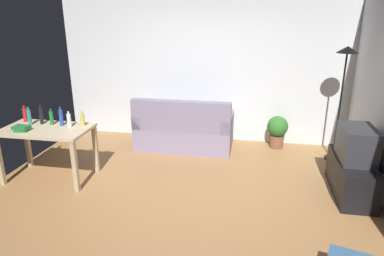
# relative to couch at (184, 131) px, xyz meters

# --- Properties ---
(ground_plane) EXTENTS (5.20, 4.40, 0.02)m
(ground_plane) POSITION_rel_couch_xyz_m (0.24, -1.59, -0.32)
(ground_plane) COLOR #9E7042
(wall_rear) EXTENTS (5.20, 0.10, 2.70)m
(wall_rear) POSITION_rel_couch_xyz_m (0.24, 0.61, 1.04)
(wall_rear) COLOR silver
(wall_rear) RESTS_ON ground_plane
(couch) EXTENTS (1.65, 0.84, 0.92)m
(couch) POSITION_rel_couch_xyz_m (0.00, 0.00, 0.00)
(couch) COLOR gray
(couch) RESTS_ON ground_plane
(tv_stand) EXTENTS (0.44, 1.10, 0.48)m
(tv_stand) POSITION_rel_couch_xyz_m (2.49, -1.19, -0.07)
(tv_stand) COLOR black
(tv_stand) RESTS_ON ground_plane
(tv) EXTENTS (0.41, 0.60, 0.44)m
(tv) POSITION_rel_couch_xyz_m (2.49, -1.19, 0.39)
(tv) COLOR #2D2D33
(tv) RESTS_ON tv_stand
(torchiere_lamp) EXTENTS (0.32, 0.32, 1.81)m
(torchiere_lamp) POSITION_rel_couch_xyz_m (2.49, -0.05, 1.10)
(torchiere_lamp) COLOR black
(torchiere_lamp) RESTS_ON ground_plane
(desk) EXTENTS (1.20, 0.70, 0.76)m
(desk) POSITION_rel_couch_xyz_m (-1.65, -1.49, 0.34)
(desk) COLOR #C6B28E
(desk) RESTS_ON ground_plane
(potted_plant) EXTENTS (0.36, 0.36, 0.57)m
(potted_plant) POSITION_rel_couch_xyz_m (1.60, 0.31, 0.02)
(potted_plant) COLOR brown
(potted_plant) RESTS_ON ground_plane
(bottle_red) EXTENTS (0.06, 0.06, 0.24)m
(bottle_red) POSITION_rel_couch_xyz_m (-2.11, -1.27, 0.56)
(bottle_red) COLOR #AD2323
(bottle_red) RESTS_ON desk
(bottle_tall) EXTENTS (0.05, 0.05, 0.26)m
(bottle_tall) POSITION_rel_couch_xyz_m (-1.95, -1.39, 0.57)
(bottle_tall) COLOR teal
(bottle_tall) RESTS_ON desk
(bottle_dark) EXTENTS (0.05, 0.05, 0.28)m
(bottle_dark) POSITION_rel_couch_xyz_m (-1.81, -1.32, 0.58)
(bottle_dark) COLOR black
(bottle_dark) RESTS_ON desk
(bottle_green) EXTENTS (0.05, 0.05, 0.23)m
(bottle_green) POSITION_rel_couch_xyz_m (-1.65, -1.33, 0.55)
(bottle_green) COLOR #1E722D
(bottle_green) RESTS_ON desk
(bottle_blue) EXTENTS (0.05, 0.05, 0.27)m
(bottle_blue) POSITION_rel_couch_xyz_m (-1.49, -1.34, 0.57)
(bottle_blue) COLOR #2347A3
(bottle_blue) RESTS_ON desk
(bottle_clear) EXTENTS (0.06, 0.06, 0.23)m
(bottle_clear) POSITION_rel_couch_xyz_m (-1.35, -1.38, 0.55)
(bottle_clear) COLOR silver
(bottle_clear) RESTS_ON desk
(bottle_squat) EXTENTS (0.06, 0.06, 0.22)m
(bottle_squat) POSITION_rel_couch_xyz_m (-1.19, -1.30, 0.55)
(bottle_squat) COLOR #BCB24C
(bottle_squat) RESTS_ON desk
(book_stack) EXTENTS (0.21, 0.17, 0.07)m
(book_stack) POSITION_rel_couch_xyz_m (-1.90, -1.66, 0.49)
(book_stack) COLOR #236B33
(book_stack) RESTS_ON desk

